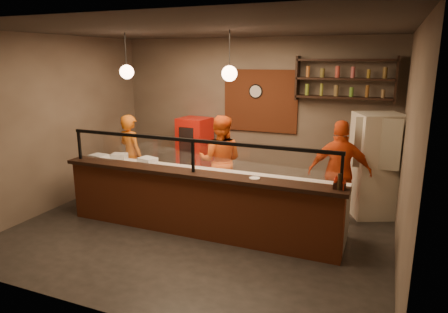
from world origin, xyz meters
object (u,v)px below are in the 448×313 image
at_px(cook_left, 131,156).
at_px(cook_mid, 220,161).
at_px(pizza_dough, 193,172).
at_px(pepper_mill, 339,182).
at_px(red_cooler, 195,151).
at_px(fridge, 376,165).
at_px(condiment_caddy, 340,185).
at_px(cook_right, 340,173).
at_px(wall_clock, 256,91).

height_order(cook_left, cook_mid, cook_mid).
height_order(pizza_dough, pepper_mill, pepper_mill).
relative_size(red_cooler, pizza_dough, 3.08).
relative_size(fridge, pepper_mill, 8.08).
relative_size(pizza_dough, pepper_mill, 2.13).
xyz_separation_m(cook_left, condiment_caddy, (4.25, -1.21, 0.26)).
xyz_separation_m(fridge, pepper_mill, (-0.40, -2.06, 0.25)).
relative_size(cook_right, pizza_dough, 3.66).
relative_size(cook_right, red_cooler, 1.19).
bearing_deg(condiment_caddy, pepper_mill, -90.00).
bearing_deg(wall_clock, pizza_dough, -98.52).
height_order(cook_right, condiment_caddy, cook_right).
height_order(wall_clock, cook_right, wall_clock).
relative_size(cook_mid, pepper_mill, 7.62).
bearing_deg(cook_left, wall_clock, -124.47).
xyz_separation_m(cook_right, pizza_dough, (-2.29, -0.96, 0.01)).
bearing_deg(pepper_mill, cook_mid, 147.87).
height_order(fridge, pepper_mill, fridge).
bearing_deg(pepper_mill, cook_right, 95.89).
xyz_separation_m(cook_left, cook_mid, (1.89, 0.22, 0.03)).
relative_size(cook_mid, cook_right, 0.98).
bearing_deg(cook_right, pizza_dough, 12.24).
distance_m(cook_mid, fridge, 2.83).
bearing_deg(fridge, red_cooler, 149.81).
bearing_deg(red_cooler, pepper_mill, -29.59).
height_order(wall_clock, pepper_mill, wall_clock).
xyz_separation_m(cook_right, condiment_caddy, (0.15, -1.39, 0.21)).
bearing_deg(wall_clock, fridge, -16.05).
height_order(fridge, condiment_caddy, fridge).
distance_m(cook_mid, red_cooler, 1.44).
relative_size(red_cooler, condiment_caddy, 9.00).
bearing_deg(cook_mid, wall_clock, -114.52).
xyz_separation_m(fridge, red_cooler, (-3.80, 0.41, -0.17)).
relative_size(wall_clock, cook_left, 0.18).
xyz_separation_m(red_cooler, pizza_dough, (0.96, -1.98, 0.15)).
bearing_deg(cook_mid, pepper_mill, 134.87).
height_order(fridge, pizza_dough, fridge).
bearing_deg(cook_mid, cook_right, 166.17).
bearing_deg(red_cooler, fridge, 0.28).
xyz_separation_m(cook_mid, cook_right, (2.21, -0.03, 0.02)).
distance_m(wall_clock, red_cooler, 1.90).
height_order(condiment_caddy, pepper_mill, pepper_mill).
distance_m(cook_right, condiment_caddy, 1.42).
distance_m(red_cooler, pizza_dough, 2.21).
relative_size(wall_clock, red_cooler, 0.20).
distance_m(condiment_caddy, pepper_mill, 0.09).
bearing_deg(condiment_caddy, pizza_dough, 169.95).
bearing_deg(cook_right, red_cooler, -27.91).
bearing_deg(cook_left, fridge, -149.93).
bearing_deg(cook_right, fridge, -142.50).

